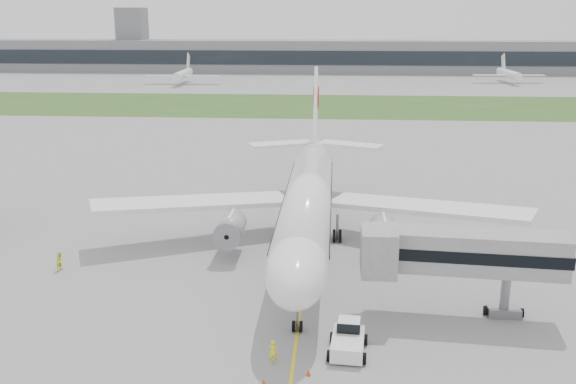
# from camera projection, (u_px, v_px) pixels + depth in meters

# --- Properties ---
(ground) EXTENTS (600.00, 600.00, 0.00)m
(ground) POSITION_uv_depth(u_px,v_px,m) (306.00, 262.00, 66.13)
(ground) COLOR gray
(ground) RESTS_ON ground
(apron_markings) EXTENTS (70.00, 70.00, 0.04)m
(apron_markings) POSITION_uv_depth(u_px,v_px,m) (304.00, 282.00, 61.33)
(apron_markings) COLOR yellow
(apron_markings) RESTS_ON ground
(grass_strip) EXTENTS (600.00, 50.00, 0.02)m
(grass_strip) POSITION_uv_depth(u_px,v_px,m) (326.00, 105.00, 181.49)
(grass_strip) COLOR #28501E
(grass_strip) RESTS_ON ground
(terminal_building) EXTENTS (320.00, 22.30, 14.00)m
(terminal_building) POSITION_uv_depth(u_px,v_px,m) (330.00, 56.00, 285.26)
(terminal_building) COLOR gray
(terminal_building) RESTS_ON ground
(control_tower) EXTENTS (12.00, 12.00, 56.00)m
(control_tower) POSITION_uv_depth(u_px,v_px,m) (135.00, 71.00, 295.58)
(control_tower) COLOR gray
(control_tower) RESTS_ON ground
(airliner) EXTENTS (48.13, 53.95, 17.88)m
(airliner) POSITION_uv_depth(u_px,v_px,m) (308.00, 197.00, 69.31)
(airliner) COLOR white
(airliner) RESTS_ON ground
(pushback_tug) EXTENTS (3.16, 4.43, 2.18)m
(pushback_tug) POSITION_uv_depth(u_px,v_px,m) (348.00, 339.00, 48.50)
(pushback_tug) COLOR white
(pushback_tug) RESTS_ON ground
(jet_bridge) EXTENTS (16.90, 4.83, 7.74)m
(jet_bridge) POSITION_uv_depth(u_px,v_px,m) (455.00, 253.00, 52.88)
(jet_bridge) COLOR #9F9FA2
(jet_bridge) RESTS_ON ground
(safety_cone_left) EXTENTS (0.42, 0.42, 0.58)m
(safety_cone_left) POSITION_uv_depth(u_px,v_px,m) (264.00, 383.00, 43.97)
(safety_cone_left) COLOR #D93E0B
(safety_cone_left) RESTS_ON ground
(safety_cone_right) EXTENTS (0.35, 0.35, 0.49)m
(safety_cone_right) POSITION_uv_depth(u_px,v_px,m) (308.00, 373.00, 45.30)
(safety_cone_right) COLOR #D93E0B
(safety_cone_right) RESTS_ON ground
(ground_crew_near) EXTENTS (0.69, 0.46, 1.89)m
(ground_crew_near) POSITION_uv_depth(u_px,v_px,m) (273.00, 352.00, 46.72)
(ground_crew_near) COLOR yellow
(ground_crew_near) RESTS_ON ground
(ground_crew_far) EXTENTS (1.02, 1.14, 1.94)m
(ground_crew_far) POSITION_uv_depth(u_px,v_px,m) (60.00, 261.00, 63.87)
(ground_crew_far) COLOR yellow
(ground_crew_far) RESTS_ON ground
(distant_aircraft_left) EXTENTS (28.27, 25.13, 10.53)m
(distant_aircraft_left) POSITION_uv_depth(u_px,v_px,m) (183.00, 84.00, 237.80)
(distant_aircraft_left) COLOR white
(distant_aircraft_left) RESTS_ON ground
(distant_aircraft_right) EXTENTS (27.36, 24.39, 10.10)m
(distant_aircraft_right) POSITION_uv_depth(u_px,v_px,m) (508.00, 83.00, 241.81)
(distant_aircraft_right) COLOR white
(distant_aircraft_right) RESTS_ON ground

